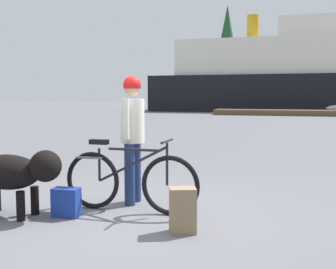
% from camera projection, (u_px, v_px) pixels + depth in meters
% --- Properties ---
extents(ground_plane, '(160.00, 160.00, 0.00)m').
position_uv_depth(ground_plane, '(130.00, 216.00, 5.02)').
color(ground_plane, slate).
extents(bicycle, '(1.78, 0.44, 0.92)m').
position_uv_depth(bicycle, '(129.00, 181.00, 5.17)').
color(bicycle, black).
rests_on(bicycle, ground_plane).
extents(person_cyclist, '(0.32, 0.53, 1.71)m').
position_uv_depth(person_cyclist, '(132.00, 127.00, 5.52)').
color(person_cyclist, navy).
rests_on(person_cyclist, ground_plane).
extents(dog, '(1.44, 0.50, 0.82)m').
position_uv_depth(dog, '(14.00, 172.00, 4.96)').
color(dog, black).
rests_on(dog, ground_plane).
extents(backpack, '(0.33, 0.29, 0.48)m').
position_uv_depth(backpack, '(183.00, 210.00, 4.39)').
color(backpack, '#8C7251').
rests_on(backpack, ground_plane).
extents(handbag_pannier, '(0.33, 0.20, 0.35)m').
position_uv_depth(handbag_pannier, '(66.00, 202.00, 4.98)').
color(handbag_pannier, navy).
rests_on(handbag_pannier, ground_plane).
extents(dock_pier, '(15.42, 2.20, 0.40)m').
position_uv_depth(dock_pier, '(322.00, 113.00, 29.75)').
color(dock_pier, brown).
rests_on(dock_pier, ground_plane).
extents(ferry_boat, '(23.52, 7.92, 8.85)m').
position_uv_depth(ferry_boat, '(284.00, 77.00, 37.86)').
color(ferry_boat, black).
rests_on(ferry_boat, ground_plane).
extents(pine_tree_far_left, '(3.75, 3.75, 13.30)m').
position_uv_depth(pine_tree_far_left, '(227.00, 43.00, 54.70)').
color(pine_tree_far_left, '#4C331E').
rests_on(pine_tree_far_left, ground_plane).
extents(pine_tree_center, '(4.36, 4.36, 11.61)m').
position_uv_depth(pine_tree_center, '(317.00, 51.00, 53.45)').
color(pine_tree_center, '#4C331E').
rests_on(pine_tree_center, ground_plane).
extents(pine_tree_mid_back, '(3.40, 3.40, 10.60)m').
position_uv_depth(pine_tree_mid_back, '(253.00, 59.00, 58.35)').
color(pine_tree_mid_back, '#4C331E').
rests_on(pine_tree_mid_back, ground_plane).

